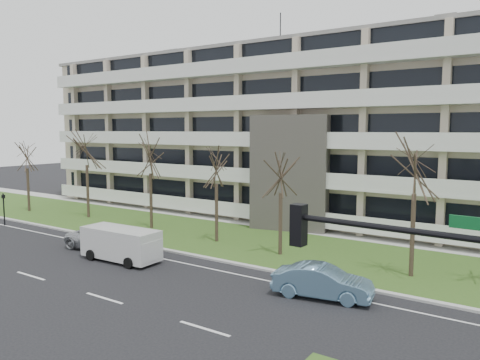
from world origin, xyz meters
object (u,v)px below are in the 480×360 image
Objects in this scene: silver_pickup at (103,239)px; white_van at (122,242)px; blue_sedan at (322,282)px; pedestrian_signal at (4,205)px; traffic_signal at (438,322)px.

silver_pickup is 1.00× the size of white_van.
silver_pickup is 1.10× the size of blue_sedan.
silver_pickup is 3.31m from white_van.
pedestrian_signal is (-16.09, 1.74, 0.52)m from white_van.
traffic_signal reaches higher than pedestrian_signal.
blue_sedan is (15.68, -0.07, 0.05)m from silver_pickup.
blue_sedan is 28.72m from pedestrian_signal.
white_van is at bearing -3.43° from pedestrian_signal.
traffic_signal is at bearing -155.54° from blue_sedan.
pedestrian_signal is at bearing 78.34° from blue_sedan.
silver_pickup is at bearing 158.86° from traffic_signal.
traffic_signal is (19.60, -9.05, 2.87)m from white_van.
traffic_signal reaches higher than white_van.
blue_sedan is at bearing 127.74° from traffic_signal.
blue_sedan is 0.91× the size of white_van.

